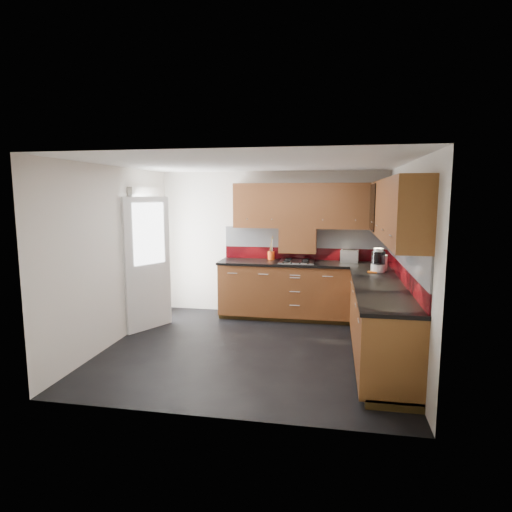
% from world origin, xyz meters
% --- Properties ---
extents(room, '(4.00, 3.80, 2.64)m').
position_xyz_m(room, '(0.00, 0.00, 1.50)').
color(room, black).
extents(base_cabinets, '(2.70, 3.20, 0.95)m').
position_xyz_m(base_cabinets, '(1.07, 0.72, 0.44)').
color(base_cabinets, '#562C13').
rests_on(base_cabinets, room).
extents(countertop, '(2.72, 3.22, 0.04)m').
position_xyz_m(countertop, '(1.05, 0.70, 0.92)').
color(countertop, black).
rests_on(countertop, base_cabinets).
extents(backsplash, '(2.70, 3.20, 0.54)m').
position_xyz_m(backsplash, '(1.28, 0.93, 1.21)').
color(backsplash, maroon).
rests_on(backsplash, countertop).
extents(upper_cabinets, '(2.50, 3.20, 0.72)m').
position_xyz_m(upper_cabinets, '(1.23, 0.78, 1.84)').
color(upper_cabinets, '#562C13').
rests_on(upper_cabinets, room).
extents(extractor_hood, '(0.60, 0.33, 0.40)m').
position_xyz_m(extractor_hood, '(0.45, 1.64, 1.28)').
color(extractor_hood, '#562C13').
rests_on(extractor_hood, room).
extents(glass_cabinet, '(0.32, 0.80, 0.66)m').
position_xyz_m(glass_cabinet, '(1.71, 1.07, 1.87)').
color(glass_cabinet, black).
rests_on(glass_cabinet, room).
extents(back_door, '(0.42, 1.19, 2.04)m').
position_xyz_m(back_door, '(-1.78, 0.75, 1.03)').
color(back_door, white).
rests_on(back_door, room).
extents(gas_hob, '(0.55, 0.49, 0.04)m').
position_xyz_m(gas_hob, '(0.45, 1.47, 0.95)').
color(gas_hob, silver).
rests_on(gas_hob, countertop).
extents(utensil_pot, '(0.11, 0.11, 0.40)m').
position_xyz_m(utensil_pot, '(0.01, 1.67, 1.03)').
color(utensil_pot, '#EB4F16').
rests_on(utensil_pot, countertop).
extents(toaster, '(0.30, 0.21, 0.20)m').
position_xyz_m(toaster, '(1.28, 1.65, 1.04)').
color(toaster, silver).
rests_on(toaster, countertop).
extents(food_processor, '(0.20, 0.20, 0.33)m').
position_xyz_m(food_processor, '(1.65, 0.84, 1.09)').
color(food_processor, white).
rests_on(food_processor, countertop).
extents(paper_towel, '(0.12, 0.12, 0.23)m').
position_xyz_m(paper_towel, '(1.73, 0.91, 1.05)').
color(paper_towel, white).
rests_on(paper_towel, countertop).
extents(orange_cloth, '(0.13, 0.11, 0.01)m').
position_xyz_m(orange_cloth, '(1.57, 0.75, 0.95)').
color(orange_cloth, orange).
rests_on(orange_cloth, countertop).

